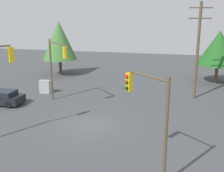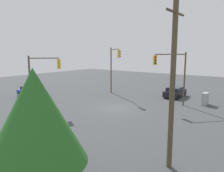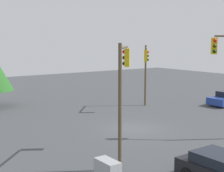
{
  "view_description": "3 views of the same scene",
  "coord_description": "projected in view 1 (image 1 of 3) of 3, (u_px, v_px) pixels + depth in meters",
  "views": [
    {
      "loc": [
        -6.68,
        19.9,
        8.9
      ],
      "look_at": [
        -1.46,
        -1.89,
        2.85
      ],
      "focal_mm": 45.0,
      "sensor_mm": 36.0,
      "label": 1
    },
    {
      "loc": [
        -19.35,
        -13.59,
        6.28
      ],
      "look_at": [
        -1.1,
        -0.18,
        2.68
      ],
      "focal_mm": 35.0,
      "sensor_mm": 36.0,
      "label": 2
    },
    {
      "loc": [
        18.58,
        -15.27,
        6.32
      ],
      "look_at": [
        0.49,
        -2.25,
        3.34
      ],
      "focal_mm": 55.0,
      "sensor_mm": 36.0,
      "label": 3
    }
  ],
  "objects": [
    {
      "name": "tree_behind",
      "position": [
        59.0,
        40.0,
        38.88
      ],
      "size": [
        4.73,
        4.73,
        7.54
      ],
      "color": "#4C3823",
      "rests_on": "ground_plane"
    },
    {
      "name": "ground_plane",
      "position": [
        89.0,
        125.0,
        22.51
      ],
      "size": [
        80.0,
        80.0,
        0.0
      ],
      "primitive_type": "plane",
      "color": "#424447"
    },
    {
      "name": "traffic_signal_cross",
      "position": [
        56.0,
        61.0,
        26.69
      ],
      "size": [
        2.98,
        2.83,
        6.2
      ],
      "rotation": [
        0.0,
        0.0,
        2.38
      ],
      "color": "brown",
      "rests_on": "ground_plane"
    },
    {
      "name": "electrical_cabinet",
      "position": [
        45.0,
        87.0,
        31.09
      ],
      "size": [
        1.2,
        0.58,
        1.45
      ],
      "primitive_type": "cube",
      "color": "#9EA0A3",
      "rests_on": "ground_plane"
    },
    {
      "name": "utility_pole_tall",
      "position": [
        198.0,
        49.0,
        28.17
      ],
      "size": [
        2.2,
        0.28,
        9.77
      ],
      "color": "brown",
      "rests_on": "ground_plane"
    },
    {
      "name": "traffic_signal_main",
      "position": [
        149.0,
        107.0,
        14.83
      ],
      "size": [
        2.57,
        2.29,
        5.84
      ],
      "rotation": [
        0.0,
        0.0,
        -0.72
      ],
      "color": "brown",
      "rests_on": "ground_plane"
    },
    {
      "name": "tree_left",
      "position": [
        219.0,
        48.0,
        34.51
      ],
      "size": [
        5.14,
        5.14,
        6.58
      ],
      "color": "brown",
      "rests_on": "ground_plane"
    },
    {
      "name": "sedan_dark",
      "position": [
        2.0,
        98.0,
        27.35
      ],
      "size": [
        4.09,
        2.06,
        1.41
      ],
      "rotation": [
        0.0,
        0.0,
        -1.57
      ],
      "color": "black",
      "rests_on": "ground_plane"
    }
  ]
}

